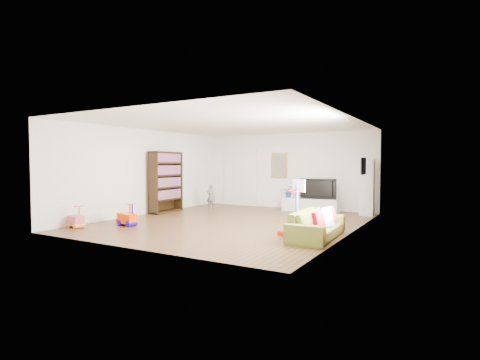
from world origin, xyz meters
The scene contains 25 objects.
floor centered at (0.00, 0.00, 0.00)m, with size 6.50×7.50×0.00m, color brown.
ceiling centered at (0.00, 0.00, 2.70)m, with size 6.50×7.50×0.00m, color white.
wall_back centered at (0.00, 3.75, 1.35)m, with size 6.50×0.00×2.70m, color white.
wall_front centered at (0.00, -3.75, 1.35)m, with size 6.50×0.00×2.70m, color silver.
wall_left centered at (-3.25, 0.00, 1.35)m, with size 0.00×7.50×2.70m, color white.
wall_right centered at (3.25, 0.00, 1.35)m, with size 0.00×7.50×2.70m, color silver.
navy_accent centered at (3.23, 1.40, 1.85)m, with size 0.01×3.20×1.70m, color black.
olive_wainscot centered at (3.23, 1.40, 0.50)m, with size 0.01×3.20×1.00m, color brown.
doorway centered at (-1.90, 3.71, 1.05)m, with size 1.45×0.06×2.10m, color white.
painting_back centered at (-0.25, 3.71, 1.55)m, with size 0.62×0.06×0.92m, color gold.
artwork_right centered at (3.17, 1.60, 1.55)m, with size 0.04×0.56×0.46m, color #7F3F8C.
media_console centered at (1.12, 3.22, 0.22)m, with size 1.89×0.47×0.44m, color silver.
tall_cabinet centered at (2.96, 3.19, 0.89)m, with size 0.42×0.42×1.78m, color white.
bookshelf centered at (-2.98, 0.65, 1.00)m, with size 0.36×1.38×2.01m, color black.
sofa centered at (2.75, -1.01, 0.30)m, with size 2.05×0.80×0.60m, color olive.
basketball_hoop centered at (2.18, -1.01, 0.64)m, with size 0.44×0.53×1.27m, color #B51605.
ride_on_yellow centered at (-2.39, -1.68, 0.28)m, with size 0.42×0.26×0.56m, color #E39E08.
ride_on_orange centered at (-2.03, -1.94, 0.30)m, with size 0.45×0.28×0.60m, color #F73F00.
ride_on_pink centered at (-2.97, -2.77, 0.28)m, with size 0.43×0.26×0.57m, color #CC4F67.
child centered at (-2.15, 2.07, 0.44)m, with size 0.33×0.21×0.89m, color slate.
tv centered at (1.38, 3.26, 0.78)m, with size 1.18×0.16×0.68m, color black.
vase_plant centered at (0.33, 3.25, 0.64)m, with size 0.36×0.31×0.40m, color navy.
pillow_left centered at (2.97, -1.58, 0.47)m, with size 0.10×0.36×0.36m, color #B30316.
pillow_center centered at (2.95, -0.98, 0.47)m, with size 0.11×0.42×0.42m, color white.
pillow_right centered at (2.92, -0.41, 0.47)m, with size 0.09×0.34×0.34m, color #C00D3E.
Camera 1 is at (5.33, -8.84, 1.63)m, focal length 28.00 mm.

